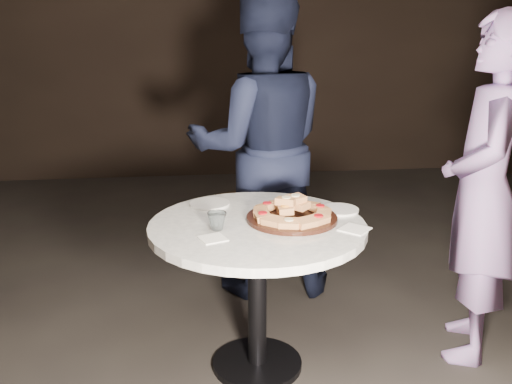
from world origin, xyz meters
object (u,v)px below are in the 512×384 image
focaccia_pile (291,210)px  chair_far (256,193)px  diner_navy (261,148)px  water_glass (217,221)px  table (257,252)px  serving_board (292,218)px  diner_teal (484,192)px

focaccia_pile → chair_far: 1.38m
diner_navy → focaccia_pile: bearing=92.4°
water_glass → chair_far: (0.33, 1.42, -0.32)m
table → water_glass: water_glass is taller
serving_board → diner_teal: (0.91, 0.02, 0.09)m
serving_board → focaccia_pile: 0.04m
diner_navy → chair_far: bearing=-94.1°
chair_far → diner_navy: bearing=61.4°
serving_board → diner_navy: (-0.04, 0.83, 0.15)m
table → serving_board: (0.16, 0.02, 0.14)m
table → focaccia_pile: (0.16, 0.03, 0.18)m
water_glass → chair_far: water_glass is taller
serving_board → chair_far: chair_far is taller
table → chair_far: bearing=83.6°
water_glass → diner_navy: bearing=71.8°
serving_board → diner_navy: size_ratio=0.23×
chair_far → water_glass: bearing=52.0°
diner_navy → water_glass: bearing=71.5°
diner_teal → table: bearing=-63.9°
focaccia_pile → diner_navy: diner_navy is taller
table → chair_far: size_ratio=1.29×
serving_board → chair_far: bearing=90.3°
table → diner_teal: size_ratio=0.61×
chair_far → diner_navy: (-0.03, -0.51, 0.43)m
focaccia_pile → table: bearing=-169.8°
table → water_glass: (-0.18, -0.06, 0.17)m
serving_board → water_glass: 0.35m
water_glass → diner_teal: size_ratio=0.05×
table → diner_teal: (1.07, 0.04, 0.23)m
table → focaccia_pile: size_ratio=2.73×
chair_far → diner_teal: diner_teal is taller
diner_teal → focaccia_pile: bearing=-65.2°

